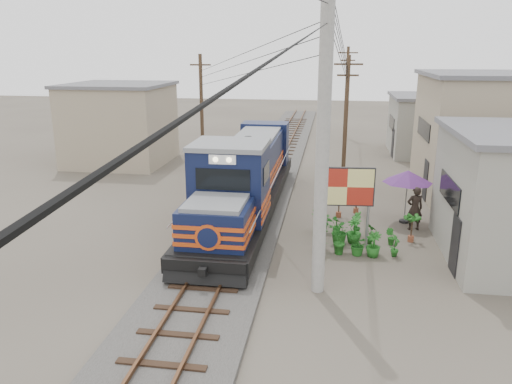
% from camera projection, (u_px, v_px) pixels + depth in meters
% --- Properties ---
extents(ground, '(120.00, 120.00, 0.00)m').
position_uv_depth(ground, '(213.00, 276.00, 16.71)').
color(ground, '#473F35').
rests_on(ground, ground).
extents(ballast, '(3.60, 70.00, 0.16)m').
position_uv_depth(ballast, '(257.00, 192.00, 26.19)').
color(ballast, '#595651').
rests_on(ballast, ground).
extents(track, '(1.15, 70.00, 0.12)m').
position_uv_depth(track, '(257.00, 189.00, 26.14)').
color(track, '#51331E').
rests_on(track, ground).
extents(locomotive, '(2.84, 15.44, 3.83)m').
position_uv_depth(locomotive, '(246.00, 179.00, 22.50)').
color(locomotive, black).
rests_on(locomotive, ground).
extents(utility_pole_main, '(0.40, 0.40, 10.00)m').
position_uv_depth(utility_pole_main, '(323.00, 133.00, 14.34)').
color(utility_pole_main, '#9E9B93').
rests_on(utility_pole_main, ground).
extents(wooden_pole_mid, '(1.60, 0.24, 7.00)m').
position_uv_depth(wooden_pole_mid, '(346.00, 115.00, 28.34)').
color(wooden_pole_mid, '#4C3826').
rests_on(wooden_pole_mid, ground).
extents(wooden_pole_far, '(1.60, 0.24, 7.50)m').
position_uv_depth(wooden_pole_far, '(346.00, 91.00, 41.52)').
color(wooden_pole_far, '#4C3826').
rests_on(wooden_pole_far, ground).
extents(wooden_pole_left, '(1.60, 0.24, 7.00)m').
position_uv_depth(wooden_pole_left, '(202.00, 105.00, 33.52)').
color(wooden_pole_left, '#4C3826').
rests_on(wooden_pole_left, ground).
extents(power_lines, '(9.65, 19.00, 3.30)m').
position_uv_depth(power_lines, '(249.00, 43.00, 22.70)').
color(power_lines, black).
rests_on(power_lines, ground).
extents(shophouse_mid, '(8.40, 7.35, 6.20)m').
position_uv_depth(shophouse_mid, '(505.00, 135.00, 25.43)').
color(shophouse_mid, gray).
rests_on(shophouse_mid, ground).
extents(shophouse_back, '(6.30, 6.30, 4.20)m').
position_uv_depth(shophouse_back, '(435.00, 125.00, 35.42)').
color(shophouse_back, gray).
rests_on(shophouse_back, ground).
extents(shophouse_left, '(6.30, 6.30, 5.20)m').
position_uv_depth(shophouse_left, '(120.00, 123.00, 32.64)').
color(shophouse_left, gray).
rests_on(shophouse_left, ground).
extents(billboard, '(2.03, 0.28, 3.13)m').
position_uv_depth(billboard, '(347.00, 189.00, 18.54)').
color(billboard, '#99999E').
rests_on(billboard, ground).
extents(market_umbrella, '(2.15, 2.15, 2.34)m').
position_uv_depth(market_umbrella, '(408.00, 177.00, 21.30)').
color(market_umbrella, black).
rests_on(market_umbrella, ground).
extents(vendor, '(0.76, 0.58, 1.87)m').
position_uv_depth(vendor, '(415.00, 208.00, 20.73)').
color(vendor, black).
rests_on(vendor, ground).
extents(plant_nursery, '(3.43, 3.10, 1.06)m').
position_uv_depth(plant_nursery, '(345.00, 233.00, 19.26)').
color(plant_nursery, '#1F631C').
rests_on(plant_nursery, ground).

